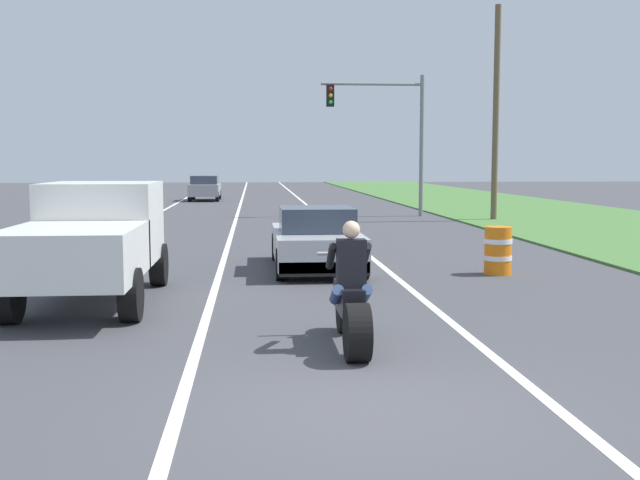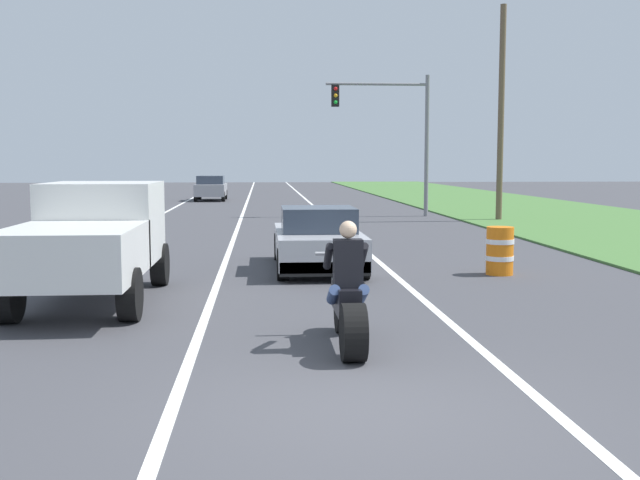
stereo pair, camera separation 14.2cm
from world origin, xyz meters
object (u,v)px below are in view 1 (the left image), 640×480
object	(u,v)px
motorcycle_with_rider	(351,303)
pickup_truck_left_lane_white	(92,237)
traffic_light_mast_near	(391,123)
sports_car_silver	(316,241)
distant_car_far_ahead	(205,188)
construction_barrel_nearest	(498,250)

from	to	relation	value
motorcycle_with_rider	pickup_truck_left_lane_white	world-z (taller)	pickup_truck_left_lane_white
motorcycle_with_rider	traffic_light_mast_near	distance (m)	23.88
sports_car_silver	distant_car_far_ahead	bearing A→B (deg)	98.09
distant_car_far_ahead	construction_barrel_nearest	bearing A→B (deg)	-75.61
distant_car_far_ahead	sports_car_silver	bearing A→B (deg)	-81.91
traffic_light_mast_near	pickup_truck_left_lane_white	bearing A→B (deg)	-113.45
sports_car_silver	pickup_truck_left_lane_white	distance (m)	5.47
motorcycle_with_rider	pickup_truck_left_lane_white	xyz separation A→B (m)	(-3.88, 3.54, 0.51)
pickup_truck_left_lane_white	traffic_light_mast_near	bearing A→B (deg)	66.55
motorcycle_with_rider	construction_barrel_nearest	size ratio (longest dim) A/B	2.21
pickup_truck_left_lane_white	construction_barrel_nearest	bearing A→B (deg)	18.37
traffic_light_mast_near	sports_car_silver	bearing A→B (deg)	-105.71
pickup_truck_left_lane_white	sports_car_silver	bearing A→B (deg)	42.30
traffic_light_mast_near	construction_barrel_nearest	world-z (taller)	traffic_light_mast_near
traffic_light_mast_near	distant_car_far_ahead	size ratio (longest dim) A/B	1.50
motorcycle_with_rider	distant_car_far_ahead	world-z (taller)	motorcycle_with_rider
traffic_light_mast_near	distant_car_far_ahead	xyz separation A→B (m)	(-8.77, 14.09, -3.21)
sports_car_silver	distant_car_far_ahead	distance (m)	30.37
sports_car_silver	distant_car_far_ahead	xyz separation A→B (m)	(-4.27, 30.07, 0.14)
sports_car_silver	traffic_light_mast_near	size ratio (longest dim) A/B	0.72
pickup_truck_left_lane_white	construction_barrel_nearest	world-z (taller)	pickup_truck_left_lane_white
construction_barrel_nearest	motorcycle_with_rider	bearing A→B (deg)	-122.33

